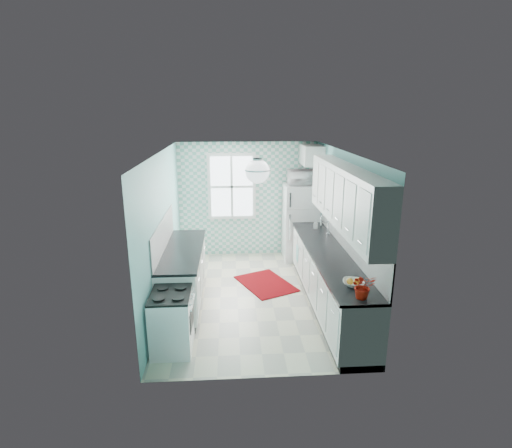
{
  "coord_description": "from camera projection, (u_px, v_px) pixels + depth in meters",
  "views": [
    {
      "loc": [
        -0.38,
        -6.35,
        3.15
      ],
      "look_at": [
        0.05,
        0.25,
        1.25
      ],
      "focal_mm": 28.0,
      "sensor_mm": 36.0,
      "label": 1
    }
  ],
  "objects": [
    {
      "name": "fridge",
      "position": [
        300.0,
        222.0,
        8.57
      ],
      "size": [
        0.71,
        0.71,
        1.64
      ],
      "rotation": [
        0.0,
        0.0,
        0.02
      ],
      "color": "white",
      "rests_on": "floor"
    },
    {
      "name": "potted_plant",
      "position": [
        363.0,
        286.0,
        4.82
      ],
      "size": [
        0.29,
        0.25,
        0.32
      ],
      "primitive_type": "imported",
      "rotation": [
        0.0,
        0.0,
        0.03
      ],
      "color": "#A32229",
      "rests_on": "countertop_right"
    },
    {
      "name": "wall_front",
      "position": [
        266.0,
        284.0,
        4.52
      ],
      "size": [
        3.0,
        0.02,
        2.5
      ],
      "primitive_type": "cube",
      "color": "#72BFBB",
      "rests_on": "floor"
    },
    {
      "name": "accent_wall",
      "position": [
        248.0,
        200.0,
        8.74
      ],
      "size": [
        3.0,
        0.01,
        2.5
      ],
      "primitive_type": "cube",
      "color": "#6EBBA7",
      "rests_on": "wall_back"
    },
    {
      "name": "upper_cabinet_fridge",
      "position": [
        312.0,
        155.0,
        8.2
      ],
      "size": [
        0.4,
        0.74,
        0.4
      ],
      "primitive_type": "cube",
      "color": "silver",
      "rests_on": "wall_right"
    },
    {
      "name": "upper_cabinets_right",
      "position": [
        345.0,
        196.0,
        5.97
      ],
      "size": [
        0.33,
        3.2,
        0.9
      ],
      "primitive_type": "cube",
      "color": "silver",
      "rests_on": "wall_right"
    },
    {
      "name": "backsplash_right",
      "position": [
        348.0,
        237.0,
        6.37
      ],
      "size": [
        0.02,
        3.6,
        0.51
      ],
      "primitive_type": "cube",
      "color": "white",
      "rests_on": "wall_right"
    },
    {
      "name": "window",
      "position": [
        232.0,
        187.0,
        8.61
      ],
      "size": [
        1.04,
        0.05,
        1.44
      ],
      "color": "white",
      "rests_on": "wall_back"
    },
    {
      "name": "wall_left",
      "position": [
        162.0,
        230.0,
        6.54
      ],
      "size": [
        0.02,
        4.4,
        2.5
      ],
      "primitive_type": "cube",
      "color": "#72BFBB",
      "rests_on": "floor"
    },
    {
      "name": "ceiling",
      "position": [
        254.0,
        152.0,
        6.29
      ],
      "size": [
        3.0,
        4.4,
        0.02
      ],
      "primitive_type": "cube",
      "color": "white",
      "rests_on": "wall_back"
    },
    {
      "name": "fruit_bowl",
      "position": [
        354.0,
        283.0,
        5.2
      ],
      "size": [
        0.34,
        0.34,
        0.07
      ],
      "primitive_type": "imported",
      "rotation": [
        0.0,
        0.0,
        -0.27
      ],
      "color": "white",
      "rests_on": "countertop_right"
    },
    {
      "name": "microwave",
      "position": [
        302.0,
        177.0,
        8.3
      ],
      "size": [
        0.57,
        0.4,
        0.31
      ],
      "primitive_type": "imported",
      "rotation": [
        0.0,
        0.0,
        3.19
      ],
      "color": "white",
      "rests_on": "fridge"
    },
    {
      "name": "countertop_left",
      "position": [
        183.0,
        250.0,
        6.58
      ],
      "size": [
        0.63,
        2.15,
        0.04
      ],
      "primitive_type": "cube",
      "color": "black",
      "rests_on": "base_cabinets_left"
    },
    {
      "name": "soap_bottle",
      "position": [
        316.0,
        224.0,
        7.68
      ],
      "size": [
        0.1,
        0.1,
        0.17
      ],
      "primitive_type": "imported",
      "rotation": [
        0.0,
        0.0,
        -0.36
      ],
      "color": "#AEC0CE",
      "rests_on": "countertop_right"
    },
    {
      "name": "backsplash_left",
      "position": [
        163.0,
        234.0,
        6.49
      ],
      "size": [
        0.02,
        2.15,
        0.51
      ],
      "primitive_type": "cube",
      "color": "white",
      "rests_on": "wall_left"
    },
    {
      "name": "wall_back",
      "position": [
        248.0,
        199.0,
        8.76
      ],
      "size": [
        3.0,
        0.02,
        2.5
      ],
      "primitive_type": "cube",
      "color": "#72BFBB",
      "rests_on": "floor"
    },
    {
      "name": "base_cabinets_left",
      "position": [
        183.0,
        276.0,
        6.71
      ],
      "size": [
        0.6,
        2.15,
        0.9
      ],
      "primitive_type": "cube",
      "color": "white",
      "rests_on": "floor"
    },
    {
      "name": "ceiling_light",
      "position": [
        257.0,
        171.0,
        5.58
      ],
      "size": [
        0.34,
        0.34,
        0.35
      ],
      "color": "silver",
      "rests_on": "ceiling"
    },
    {
      "name": "floor",
      "position": [
        254.0,
        297.0,
        6.99
      ],
      "size": [
        3.0,
        4.4,
        0.02
      ],
      "primitive_type": "cube",
      "color": "beige",
      "rests_on": "ground"
    },
    {
      "name": "rug",
      "position": [
        266.0,
        284.0,
        7.48
      ],
      "size": [
        1.2,
        1.37,
        0.02
      ],
      "primitive_type": "cube",
      "rotation": [
        0.0,
        0.0,
        0.43
      ],
      "color": "maroon",
      "rests_on": "floor"
    },
    {
      "name": "base_cabinets_right",
      "position": [
        328.0,
        280.0,
        6.55
      ],
      "size": [
        0.6,
        3.6,
        0.9
      ],
      "primitive_type": "cube",
      "color": "white",
      "rests_on": "floor"
    },
    {
      "name": "sink",
      "position": [
        318.0,
        236.0,
        7.27
      ],
      "size": [
        0.5,
        0.42,
        0.53
      ],
      "rotation": [
        0.0,
        0.0,
        0.06
      ],
      "color": "silver",
      "rests_on": "countertop_right"
    },
    {
      "name": "dish_towel",
      "position": [
        297.0,
        253.0,
        7.69
      ],
      "size": [
        0.07,
        0.2,
        0.31
      ],
      "primitive_type": "cube",
      "rotation": [
        0.0,
        0.0,
        -0.27
      ],
      "color": "#60B8AB",
      "rests_on": "base_cabinets_right"
    },
    {
      "name": "countertop_right",
      "position": [
        329.0,
        254.0,
        6.42
      ],
      "size": [
        0.63,
        3.6,
        0.04
      ],
      "primitive_type": "cube",
      "color": "black",
      "rests_on": "base_cabinets_right"
    },
    {
      "name": "wall_right",
      "position": [
        343.0,
        227.0,
        6.74
      ],
      "size": [
        0.02,
        4.4,
        2.5
      ],
      "primitive_type": "cube",
      "color": "#72BFBB",
      "rests_on": "floor"
    },
    {
      "name": "stove",
      "position": [
        172.0,
        320.0,
        5.36
      ],
      "size": [
        0.54,
        0.67,
        0.8
      ],
      "rotation": [
        0.0,
        0.0,
        0.07
      ],
      "color": "silver",
      "rests_on": "floor"
    }
  ]
}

